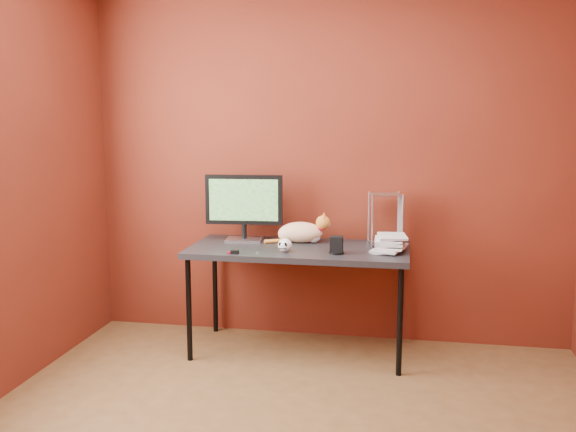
% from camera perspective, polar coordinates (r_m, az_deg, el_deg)
% --- Properties ---
extents(room, '(3.52, 3.52, 2.61)m').
position_cam_1_polar(room, '(2.96, -0.52, 4.95)').
color(room, brown).
rests_on(room, ground).
extents(desk, '(1.50, 0.70, 0.75)m').
position_cam_1_polar(desk, '(4.43, 0.99, -3.42)').
color(desk, black).
rests_on(desk, ground).
extents(monitor, '(0.55, 0.20, 0.48)m').
position_cam_1_polar(monitor, '(4.59, -3.94, 1.04)').
color(monitor, '#A8A9AD').
rests_on(monitor, desk).
extents(cat, '(0.46, 0.19, 0.22)m').
position_cam_1_polar(cat, '(4.56, 1.20, -1.43)').
color(cat, orange).
rests_on(cat, desk).
extents(skull_mug, '(0.09, 0.09, 0.09)m').
position_cam_1_polar(skull_mug, '(4.25, -0.28, -2.60)').
color(skull_mug, white).
rests_on(skull_mug, desk).
extents(speaker, '(0.10, 0.10, 0.12)m').
position_cam_1_polar(speaker, '(4.21, 4.33, -2.65)').
color(speaker, black).
rests_on(speaker, desk).
extents(book_stack, '(0.24, 0.29, 1.23)m').
position_cam_1_polar(book_stack, '(4.27, 8.05, 5.05)').
color(book_stack, beige).
rests_on(book_stack, desk).
extents(wire_rack, '(0.24, 0.21, 0.36)m').
position_cam_1_polar(wire_rack, '(4.53, 8.65, -0.24)').
color(wire_rack, '#A8A9AD').
rests_on(wire_rack, desk).
extents(pocket_knife, '(0.08, 0.04, 0.01)m').
position_cam_1_polar(pocket_knife, '(4.22, -4.92, -3.27)').
color(pocket_knife, maroon).
rests_on(pocket_knife, desk).
extents(black_gadget, '(0.05, 0.03, 0.02)m').
position_cam_1_polar(black_gadget, '(4.22, -4.76, -3.21)').
color(black_gadget, black).
rests_on(black_gadget, desk).
extents(washer, '(0.04, 0.04, 0.00)m').
position_cam_1_polar(washer, '(4.24, -2.64, -3.26)').
color(washer, '#A8A9AD').
rests_on(washer, desk).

